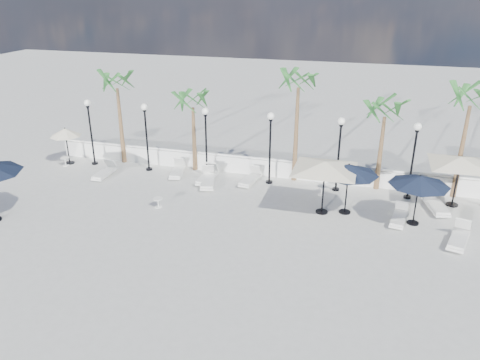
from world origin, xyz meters
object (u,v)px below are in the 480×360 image
(lounger_3, at_px, (250,179))
(lounger_7, at_px, (436,205))
(lounger_0, at_px, (104,172))
(lounger_5, at_px, (399,217))
(lounger_2, at_px, (177,171))
(parasol_cream_sq_a, at_px, (325,162))
(parasol_navy_right, at_px, (420,181))
(parasol_cream_sq_b, at_px, (461,157))
(lounger_1, at_px, (208,180))
(lounger_6, at_px, (459,238))
(parasol_cream_small, at_px, (65,133))
(parasol_navy_mid, at_px, (349,170))
(lounger_4, at_px, (207,177))

(lounger_3, distance_m, lounger_7, 9.20)
(lounger_0, bearing_deg, lounger_5, -6.68)
(lounger_0, bearing_deg, lounger_2, 16.54)
(lounger_7, bearing_deg, parasol_cream_sq_a, -175.20)
(parasol_navy_right, bearing_deg, parasol_cream_sq_b, 52.14)
(lounger_0, bearing_deg, lounger_1, 1.88)
(lounger_6, height_order, parasol_cream_small, parasol_cream_small)
(lounger_1, height_order, lounger_6, lounger_1)
(parasol_cream_sq_b, relative_size, parasol_cream_small, 2.41)
(parasol_cream_sq_b, bearing_deg, parasol_navy_mid, -156.08)
(lounger_1, relative_size, lounger_4, 1.08)
(lounger_3, height_order, lounger_6, lounger_6)
(lounger_2, bearing_deg, lounger_6, -27.66)
(lounger_3, bearing_deg, lounger_0, -162.88)
(lounger_1, height_order, lounger_2, lounger_1)
(lounger_3, xyz_separation_m, parasol_navy_right, (8.08, -2.48, 1.81))
(lounger_3, relative_size, parasol_cream_sq_b, 0.37)
(parasol_cream_sq_a, bearing_deg, lounger_2, 163.33)
(lounger_3, relative_size, lounger_5, 1.04)
(parasol_navy_mid, xyz_separation_m, parasol_navy_right, (2.99, -0.28, -0.09))
(lounger_5, relative_size, lounger_6, 0.90)
(lounger_4, bearing_deg, parasol_cream_small, 178.36)
(lounger_7, bearing_deg, lounger_0, 167.86)
(lounger_1, bearing_deg, parasol_navy_mid, -26.72)
(lounger_1, bearing_deg, parasol_cream_small, 158.24)
(lounger_4, height_order, lounger_7, lounger_7)
(lounger_0, relative_size, parasol_cream_sq_a, 0.34)
(parasol_cream_sq_b, bearing_deg, parasol_cream_sq_a, -157.48)
(parasol_navy_right, bearing_deg, lounger_6, -38.35)
(lounger_1, height_order, lounger_4, lounger_1)
(lounger_3, distance_m, parasol_navy_right, 8.65)
(lounger_5, height_order, parasol_navy_right, parasol_navy_right)
(lounger_7, relative_size, parasol_cream_small, 0.99)
(lounger_2, bearing_deg, lounger_3, -12.34)
(parasol_navy_mid, height_order, parasol_navy_right, parasol_navy_mid)
(parasol_navy_mid, distance_m, parasol_cream_sq_a, 1.13)
(lounger_6, height_order, parasol_navy_mid, parasol_navy_mid)
(lounger_0, bearing_deg, parasol_cream_sq_a, -7.81)
(lounger_5, distance_m, parasol_cream_sq_b, 4.18)
(lounger_2, relative_size, parasol_cream_small, 0.90)
(lounger_3, height_order, parasol_navy_mid, parasol_navy_mid)
(lounger_1, relative_size, parasol_cream_small, 0.99)
(lounger_0, bearing_deg, lounger_4, 7.18)
(lounger_7, bearing_deg, lounger_4, 164.11)
(lounger_3, height_order, lounger_5, lounger_3)
(lounger_5, xyz_separation_m, parasol_cream_sq_b, (2.52, 2.49, 2.22))
(lounger_3, height_order, lounger_7, lounger_7)
(lounger_6, xyz_separation_m, parasol_navy_mid, (-4.66, 1.61, 1.88))
(lounger_2, distance_m, lounger_3, 4.18)
(lounger_5, distance_m, parasol_cream_sq_a, 4.10)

